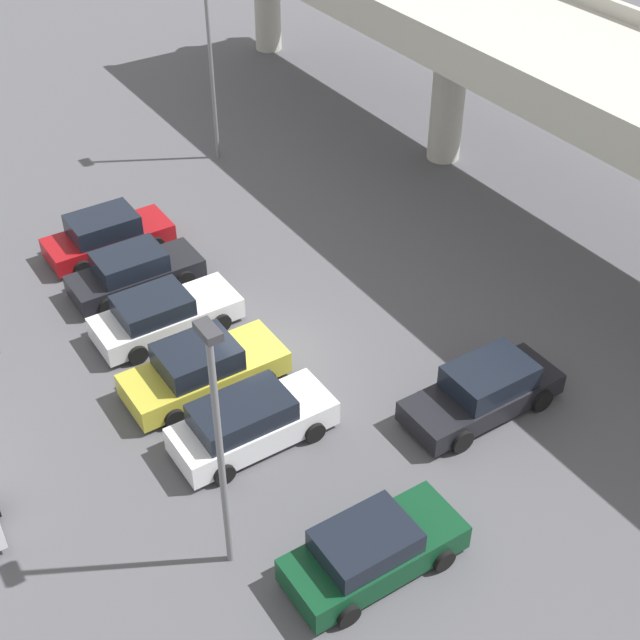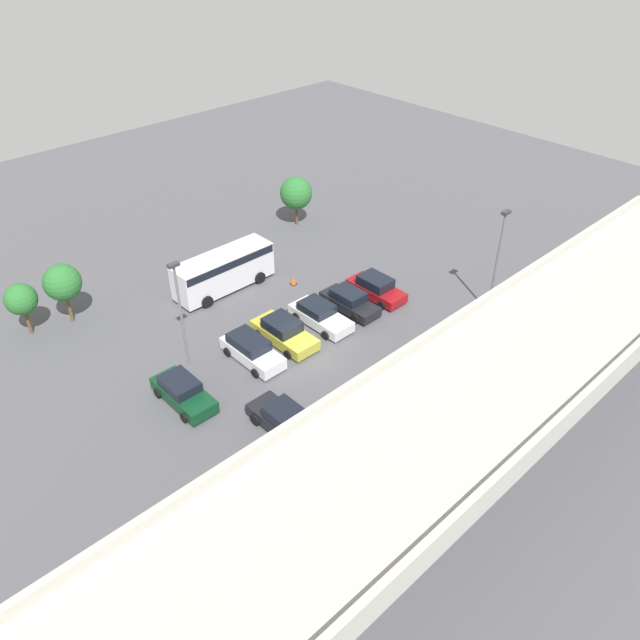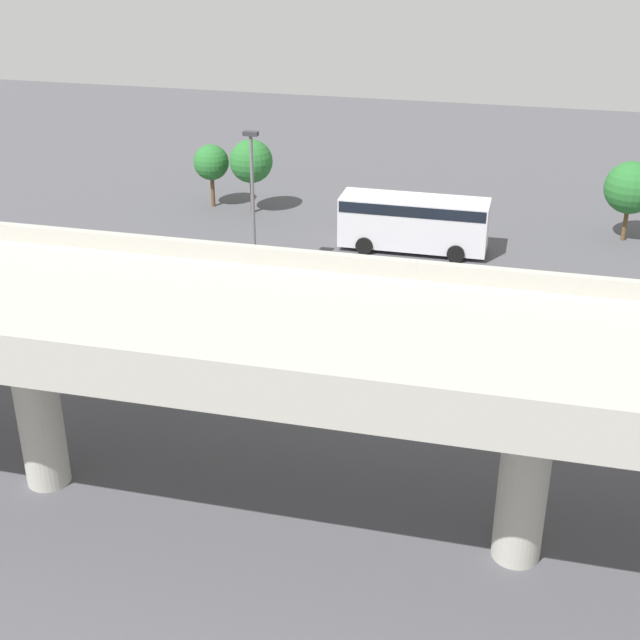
% 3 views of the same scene
% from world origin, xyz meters
% --- Properties ---
extents(ground_plane, '(95.63, 95.63, 0.00)m').
position_xyz_m(ground_plane, '(0.00, 0.00, 0.00)').
color(ground_plane, '#4C4C51').
extents(highway_overpass, '(46.02, 7.55, 7.35)m').
position_xyz_m(highway_overpass, '(-0.00, 13.21, 5.95)').
color(highway_overpass, '#ADAAA0').
rests_on(highway_overpass, ground_plane).
extents(parked_car_0, '(2.10, 4.53, 1.56)m').
position_xyz_m(parked_car_0, '(-8.35, -1.74, 0.73)').
color(parked_car_0, maroon).
rests_on(parked_car_0, ground_plane).
extents(parked_car_1, '(2.05, 4.53, 1.50)m').
position_xyz_m(parked_car_1, '(-5.69, -1.84, 0.71)').
color(parked_car_1, black).
rests_on(parked_car_1, ground_plane).
extents(parked_car_2, '(2.13, 4.74, 1.48)m').
position_xyz_m(parked_car_2, '(-2.97, -2.02, 0.69)').
color(parked_car_2, silver).
rests_on(parked_car_2, ground_plane).
extents(parked_car_3, '(2.24, 4.89, 1.63)m').
position_xyz_m(parked_car_3, '(0.13, -2.18, 0.74)').
color(parked_car_3, gold).
rests_on(parked_car_3, ground_plane).
extents(parked_car_4, '(2.06, 4.64, 1.58)m').
position_xyz_m(parked_car_4, '(2.88, -2.11, 0.76)').
color(parked_car_4, silver).
rests_on(parked_car_4, ground_plane).
extents(parked_car_5, '(2.09, 4.88, 1.58)m').
position_xyz_m(parked_car_5, '(5.42, 4.22, 0.74)').
color(parked_car_5, black).
rests_on(parked_car_5, ground_plane).
extents(parked_car_6, '(2.08, 4.52, 1.51)m').
position_xyz_m(parked_car_6, '(8.22, -1.76, 0.71)').
color(parked_car_6, '#0C381E').
rests_on(parked_car_6, ground_plane).
extents(shuttle_bus, '(7.76, 2.60, 2.87)m').
position_xyz_m(shuttle_bus, '(-0.90, -10.17, 1.71)').
color(shuttle_bus, silver).
rests_on(shuttle_bus, ground_plane).
extents(lamp_post_near_aisle, '(0.70, 0.35, 7.76)m').
position_xyz_m(lamp_post_near_aisle, '(-12.72, 5.07, 4.56)').
color(lamp_post_near_aisle, slate).
rests_on(lamp_post_near_aisle, ground_plane).
extents(lamp_post_mid_lot, '(0.70, 0.35, 7.33)m').
position_xyz_m(lamp_post_mid_lot, '(6.09, -4.51, 4.34)').
color(lamp_post_mid_lot, slate).
rests_on(lamp_post_mid_lot, ground_plane).
extents(tree_front_left, '(2.81, 2.81, 4.38)m').
position_xyz_m(tree_front_left, '(-11.90, -14.51, 2.96)').
color(tree_front_left, brown).
rests_on(tree_front_left, ground_plane).
extents(tree_front_centre, '(2.53, 2.53, 4.38)m').
position_xyz_m(tree_front_centre, '(9.31, -14.07, 3.10)').
color(tree_front_centre, brown).
rests_on(tree_front_centre, ground_plane).
extents(tree_front_right, '(2.11, 2.11, 3.79)m').
position_xyz_m(tree_front_right, '(11.99, -14.59, 2.71)').
color(tree_front_right, brown).
rests_on(tree_front_right, ground_plane).
extents(traffic_cone, '(0.44, 0.44, 0.70)m').
position_xyz_m(traffic_cone, '(-5.03, -7.11, 0.33)').
color(traffic_cone, black).
rests_on(traffic_cone, ground_plane).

